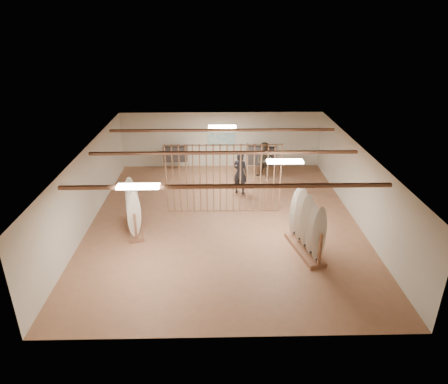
{
  "coord_description": "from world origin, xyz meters",
  "views": [
    {
      "loc": [
        -0.3,
        -13.43,
        7.21
      ],
      "look_at": [
        0.0,
        0.0,
        1.2
      ],
      "focal_mm": 32.0,
      "sensor_mm": 36.0,
      "label": 1
    }
  ],
  "objects_px": {
    "rack_left": "(133,214)",
    "rack_right": "(306,233)",
    "shopper_a": "(240,171)",
    "shopper_b": "(265,158)",
    "clothing_rack_a": "(175,154)",
    "clothing_rack_b": "(262,156)"
  },
  "relations": [
    {
      "from": "shopper_a",
      "to": "shopper_b",
      "type": "xyz_separation_m",
      "value": [
        1.27,
        1.77,
        -0.07
      ]
    },
    {
      "from": "clothing_rack_a",
      "to": "shopper_a",
      "type": "relative_size",
      "value": 0.63
    },
    {
      "from": "rack_left",
      "to": "rack_right",
      "type": "distance_m",
      "value": 6.09
    },
    {
      "from": "rack_right",
      "to": "shopper_a",
      "type": "relative_size",
      "value": 1.04
    },
    {
      "from": "clothing_rack_a",
      "to": "shopper_b",
      "type": "xyz_separation_m",
      "value": [
        4.31,
        -1.06,
        0.12
      ]
    },
    {
      "from": "rack_right",
      "to": "clothing_rack_a",
      "type": "height_order",
      "value": "rack_right"
    },
    {
      "from": "rack_right",
      "to": "shopper_a",
      "type": "height_order",
      "value": "shopper_a"
    },
    {
      "from": "clothing_rack_b",
      "to": "shopper_b",
      "type": "bearing_deg",
      "value": -65.76
    },
    {
      "from": "clothing_rack_b",
      "to": "shopper_a",
      "type": "relative_size",
      "value": 0.74
    },
    {
      "from": "rack_left",
      "to": "shopper_a",
      "type": "relative_size",
      "value": 0.95
    },
    {
      "from": "rack_left",
      "to": "clothing_rack_b",
      "type": "height_order",
      "value": "rack_left"
    },
    {
      "from": "rack_left",
      "to": "shopper_a",
      "type": "xyz_separation_m",
      "value": [
        4.02,
        3.19,
        0.43
      ]
    },
    {
      "from": "rack_left",
      "to": "rack_right",
      "type": "bearing_deg",
      "value": -29.51
    },
    {
      "from": "rack_left",
      "to": "shopper_b",
      "type": "height_order",
      "value": "shopper_b"
    },
    {
      "from": "shopper_b",
      "to": "rack_left",
      "type": "bearing_deg",
      "value": -97.64
    },
    {
      "from": "rack_left",
      "to": "shopper_b",
      "type": "distance_m",
      "value": 7.26
    },
    {
      "from": "rack_right",
      "to": "rack_left",
      "type": "bearing_deg",
      "value": 152.32
    },
    {
      "from": "shopper_b",
      "to": "rack_right",
      "type": "bearing_deg",
      "value": -45.55
    },
    {
      "from": "shopper_b",
      "to": "shopper_a",
      "type": "bearing_deg",
      "value": -86.41
    },
    {
      "from": "clothing_rack_a",
      "to": "clothing_rack_b",
      "type": "xyz_separation_m",
      "value": [
        4.23,
        -0.76,
        0.15
      ]
    },
    {
      "from": "rack_right",
      "to": "clothing_rack_b",
      "type": "relative_size",
      "value": 1.41
    },
    {
      "from": "rack_left",
      "to": "clothing_rack_a",
      "type": "bearing_deg",
      "value": 66.16
    }
  ]
}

